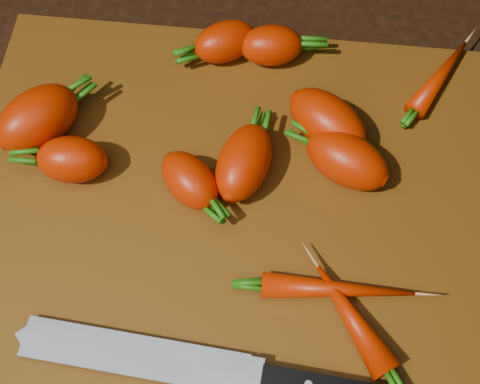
# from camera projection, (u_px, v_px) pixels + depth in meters

# --- Properties ---
(ground) EXTENTS (2.00, 2.00, 0.01)m
(ground) POSITION_uv_depth(u_px,v_px,m) (239.00, 219.00, 0.60)
(ground) COLOR black
(cutting_board) EXTENTS (0.50, 0.40, 0.01)m
(cutting_board) POSITION_uv_depth(u_px,v_px,m) (239.00, 214.00, 0.59)
(cutting_board) COLOR brown
(cutting_board) RESTS_ON ground
(carrot_0) EXTENTS (0.09, 0.10, 0.05)m
(carrot_0) POSITION_uv_depth(u_px,v_px,m) (38.00, 118.00, 0.60)
(carrot_0) COLOR red
(carrot_0) RESTS_ON cutting_board
(carrot_1) EXTENTS (0.06, 0.05, 0.04)m
(carrot_1) POSITION_uv_depth(u_px,v_px,m) (72.00, 160.00, 0.59)
(carrot_1) COLOR red
(carrot_1) RESTS_ON cutting_board
(carrot_2) EXTENTS (0.09, 0.09, 0.05)m
(carrot_2) POSITION_uv_depth(u_px,v_px,m) (327.00, 121.00, 0.60)
(carrot_2) COLOR red
(carrot_2) RESTS_ON cutting_board
(carrot_3) EXTENTS (0.06, 0.09, 0.05)m
(carrot_3) POSITION_uv_depth(u_px,v_px,m) (244.00, 162.00, 0.58)
(carrot_3) COLOR red
(carrot_3) RESTS_ON cutting_board
(carrot_4) EXTENTS (0.07, 0.06, 0.04)m
(carrot_4) POSITION_uv_depth(u_px,v_px,m) (225.00, 42.00, 0.65)
(carrot_4) COLOR red
(carrot_4) RESTS_ON cutting_board
(carrot_5) EXTENTS (0.07, 0.05, 0.04)m
(carrot_5) POSITION_uv_depth(u_px,v_px,m) (271.00, 45.00, 0.65)
(carrot_5) COLOR red
(carrot_5) RESTS_ON cutting_board
(carrot_6) EXTENTS (0.09, 0.08, 0.05)m
(carrot_6) POSITION_uv_depth(u_px,v_px,m) (347.00, 160.00, 0.59)
(carrot_6) COLOR red
(carrot_6) RESTS_ON cutting_board
(carrot_7) EXTENTS (0.07, 0.10, 0.02)m
(carrot_7) POSITION_uv_depth(u_px,v_px,m) (440.00, 76.00, 0.64)
(carrot_7) COLOR red
(carrot_7) RESTS_ON cutting_board
(carrot_8) EXTENTS (0.13, 0.03, 0.02)m
(carrot_8) POSITION_uv_depth(u_px,v_px,m) (338.00, 289.00, 0.54)
(carrot_8) COLOR red
(carrot_8) RESTS_ON cutting_board
(carrot_9) EXTENTS (0.08, 0.10, 0.03)m
(carrot_9) POSITION_uv_depth(u_px,v_px,m) (352.00, 318.00, 0.53)
(carrot_9) COLOR red
(carrot_9) RESTS_ON cutting_board
(carrot_10) EXTENTS (0.07, 0.07, 0.04)m
(carrot_10) POSITION_uv_depth(u_px,v_px,m) (190.00, 180.00, 0.58)
(carrot_10) COLOR red
(carrot_10) RESTS_ON cutting_board
(knife) EXTENTS (0.30, 0.05, 0.02)m
(knife) POSITION_uv_depth(u_px,v_px,m) (156.00, 359.00, 0.52)
(knife) COLOR gray
(knife) RESTS_ON cutting_board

